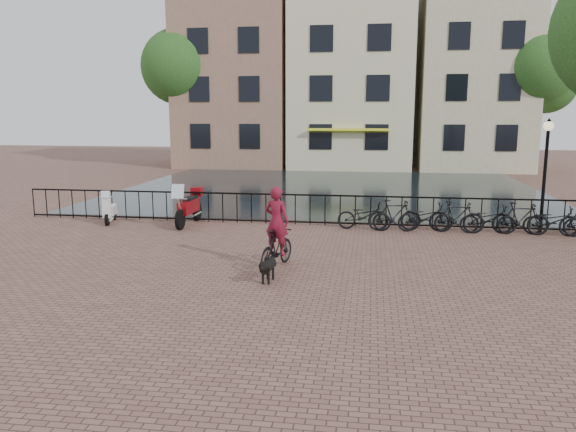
# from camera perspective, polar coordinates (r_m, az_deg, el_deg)

# --- Properties ---
(ground) EXTENTS (100.00, 100.00, 0.00)m
(ground) POSITION_cam_1_polar(r_m,az_deg,el_deg) (11.14, -2.30, -8.86)
(ground) COLOR brown
(ground) RESTS_ON ground
(canal_water) EXTENTS (20.00, 20.00, 0.00)m
(canal_water) POSITION_cam_1_polar(r_m,az_deg,el_deg) (27.95, 4.33, 2.82)
(canal_water) COLOR black
(canal_water) RESTS_ON ground
(railing) EXTENTS (20.00, 0.05, 1.02)m
(railing) POSITION_cam_1_polar(r_m,az_deg,el_deg) (18.71, 2.26, 0.64)
(railing) COLOR black
(railing) RESTS_ON ground
(canal_house_left) EXTENTS (7.50, 9.00, 12.80)m
(canal_house_left) POSITION_cam_1_polar(r_m,az_deg,el_deg) (41.52, -4.90, 14.13)
(canal_house_left) COLOR #84614D
(canal_house_left) RESTS_ON ground
(canal_house_mid) EXTENTS (8.00, 9.50, 11.80)m
(canal_house_mid) POSITION_cam_1_polar(r_m,az_deg,el_deg) (40.42, 6.54, 13.49)
(canal_house_mid) COLOR beige
(canal_house_mid) RESTS_ON ground
(canal_house_right) EXTENTS (7.00, 9.00, 13.30)m
(canal_house_right) POSITION_cam_1_polar(r_m,az_deg,el_deg) (40.96, 18.16, 14.07)
(canal_house_right) COLOR #B9AD89
(canal_house_right) RESTS_ON ground
(tree_far_left) EXTENTS (5.04, 5.04, 9.27)m
(tree_far_left) POSITION_cam_1_polar(r_m,az_deg,el_deg) (39.64, -11.04, 14.63)
(tree_far_left) COLOR black
(tree_far_left) RESTS_ON ground
(tree_far_right) EXTENTS (4.76, 4.76, 8.76)m
(tree_far_right) POSITION_cam_1_polar(r_m,az_deg,el_deg) (38.74, 24.14, 13.48)
(tree_far_right) COLOR black
(tree_far_right) RESTS_ON ground
(lamp_post) EXTENTS (0.30, 0.30, 3.45)m
(lamp_post) POSITION_cam_1_polar(r_m,az_deg,el_deg) (18.72, 24.74, 5.48)
(lamp_post) COLOR black
(lamp_post) RESTS_ON ground
(cyclist) EXTENTS (0.96, 1.75, 2.30)m
(cyclist) POSITION_cam_1_polar(r_m,az_deg,el_deg) (13.41, -1.16, -1.65)
(cyclist) COLOR black
(cyclist) RESTS_ON ground
(dog) EXTENTS (0.35, 0.87, 0.57)m
(dog) POSITION_cam_1_polar(r_m,az_deg,el_deg) (12.43, -2.04, -5.43)
(dog) COLOR black
(dog) RESTS_ON ground
(motorcycle) EXTENTS (0.57, 2.13, 1.51)m
(motorcycle) POSITION_cam_1_polar(r_m,az_deg,el_deg) (18.91, -10.07, 1.36)
(motorcycle) COLOR maroon
(motorcycle) RESTS_ON ground
(scooter) EXTENTS (0.66, 1.34, 1.20)m
(scooter) POSITION_cam_1_polar(r_m,az_deg,el_deg) (19.94, -17.63, 1.04)
(scooter) COLOR silver
(scooter) RESTS_ON ground
(parked_bike_0) EXTENTS (1.78, 0.83, 0.90)m
(parked_bike_0) POSITION_cam_1_polar(r_m,az_deg,el_deg) (18.02, 7.74, 0.00)
(parked_bike_0) COLOR black
(parked_bike_0) RESTS_ON ground
(parked_bike_1) EXTENTS (1.71, 0.68, 1.00)m
(parked_bike_1) POSITION_cam_1_polar(r_m,az_deg,el_deg) (18.03, 10.77, 0.08)
(parked_bike_1) COLOR black
(parked_bike_1) RESTS_ON ground
(parked_bike_2) EXTENTS (1.77, 0.80, 0.90)m
(parked_bike_2) POSITION_cam_1_polar(r_m,az_deg,el_deg) (18.10, 13.77, -0.16)
(parked_bike_2) COLOR black
(parked_bike_2) RESTS_ON ground
(parked_bike_3) EXTENTS (1.71, 0.69, 1.00)m
(parked_bike_3) POSITION_cam_1_polar(r_m,az_deg,el_deg) (18.21, 16.75, -0.08)
(parked_bike_3) COLOR black
(parked_bike_3) RESTS_ON ground
(parked_bike_4) EXTENTS (1.74, 0.67, 0.90)m
(parked_bike_4) POSITION_cam_1_polar(r_m,az_deg,el_deg) (18.38, 19.67, -0.31)
(parked_bike_4) COLOR black
(parked_bike_4) RESTS_ON ground
(parked_bike_5) EXTENTS (1.69, 0.59, 1.00)m
(parked_bike_5) POSITION_cam_1_polar(r_m,az_deg,el_deg) (18.58, 22.55, -0.24)
(parked_bike_5) COLOR black
(parked_bike_5) RESTS_ON ground
(parked_bike_6) EXTENTS (1.79, 0.87, 0.90)m
(parked_bike_6) POSITION_cam_1_polar(r_m,az_deg,el_deg) (18.85, 25.34, -0.46)
(parked_bike_6) COLOR black
(parked_bike_6) RESTS_ON ground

